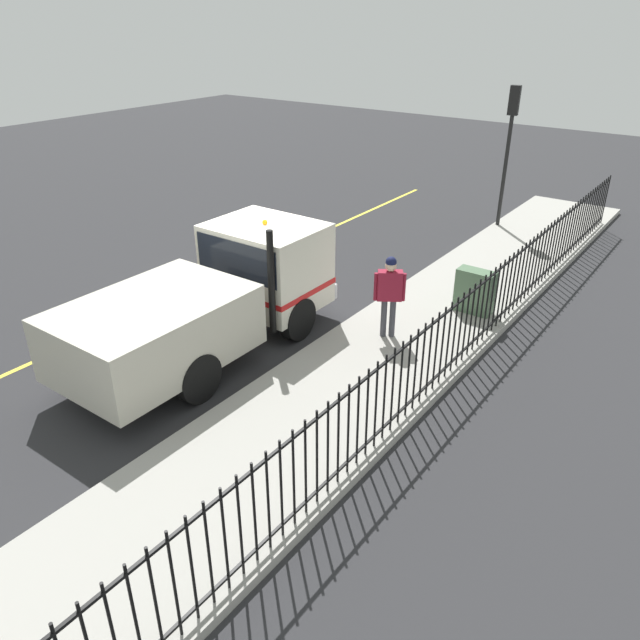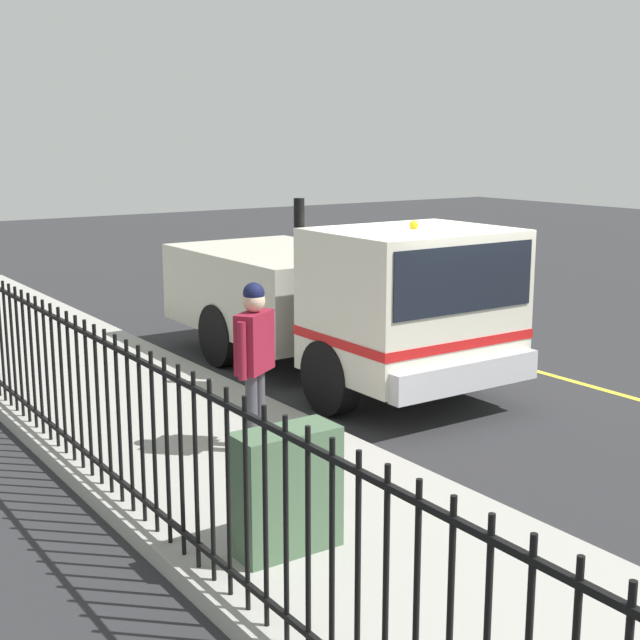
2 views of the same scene
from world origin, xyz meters
name	(u,v)px [view 1 (image 1 of 2)]	position (x,y,z in m)	size (l,w,h in m)	color
ground_plane	(261,316)	(0.00, 0.00, 0.00)	(59.59, 59.59, 0.00)	#2B2B2D
sidewalk_slab	(387,356)	(3.45, 0.00, 0.08)	(3.02, 27.08, 0.16)	#A3A099
lane_marking	(191,291)	(-2.37, 0.00, 0.00)	(0.12, 24.38, 0.01)	yellow
work_truck	(220,292)	(0.31, -1.54, 1.27)	(2.45, 6.17, 2.68)	silver
worker_standing	(390,289)	(3.06, 0.64, 1.27)	(0.57, 0.47, 1.82)	maroon
iron_fence	(451,337)	(4.79, 0.00, 0.96)	(0.04, 23.06, 1.58)	black
traffic_light_near	(510,129)	(2.09, 9.37, 3.19)	(0.33, 0.25, 4.28)	black
utility_cabinet	(475,291)	(4.06, 2.84, 0.67)	(0.86, 0.40, 1.02)	#4C6B4C
traffic_cone	(117,330)	(-1.54, -2.85, 0.34)	(0.48, 0.48, 0.69)	orange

